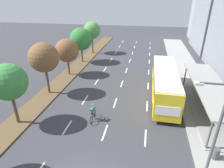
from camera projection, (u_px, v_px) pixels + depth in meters
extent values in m
cube|color=brown|center=(75.00, 69.00, 30.47)|extent=(2.60, 52.00, 0.12)
cube|color=gray|center=(189.00, 77.00, 27.41)|extent=(4.50, 52.00, 0.15)
cube|color=white|center=(67.00, 127.00, 16.97)|extent=(0.14, 2.12, 0.01)
cube|color=white|center=(85.00, 100.00, 21.48)|extent=(0.14, 2.12, 0.01)
cube|color=white|center=(97.00, 82.00, 25.99)|extent=(0.14, 2.12, 0.01)
cube|color=white|center=(105.00, 69.00, 30.50)|extent=(0.14, 2.12, 0.01)
cube|color=white|center=(111.00, 60.00, 35.01)|extent=(0.14, 2.12, 0.01)
cube|color=white|center=(116.00, 52.00, 39.52)|extent=(0.14, 2.12, 0.01)
cube|color=white|center=(120.00, 46.00, 44.03)|extent=(0.14, 2.12, 0.01)
cube|color=white|center=(123.00, 42.00, 48.54)|extent=(0.14, 2.12, 0.01)
cube|color=white|center=(105.00, 132.00, 16.37)|extent=(0.14, 2.12, 0.01)
cube|color=white|center=(115.00, 103.00, 20.87)|extent=(0.14, 2.12, 0.01)
cube|color=white|center=(122.00, 84.00, 25.38)|extent=(0.14, 2.12, 0.01)
cube|color=white|center=(126.00, 70.00, 29.89)|extent=(0.14, 2.12, 0.01)
cube|color=white|center=(130.00, 61.00, 34.40)|extent=(0.14, 2.12, 0.01)
cube|color=white|center=(132.00, 53.00, 38.91)|extent=(0.14, 2.12, 0.01)
cube|color=white|center=(135.00, 47.00, 43.42)|extent=(0.14, 2.12, 0.01)
cube|color=white|center=(136.00, 42.00, 47.93)|extent=(0.14, 2.12, 0.01)
cube|color=white|center=(145.00, 138.00, 15.76)|extent=(0.14, 2.12, 0.01)
cube|color=white|center=(147.00, 106.00, 20.27)|extent=(0.14, 2.12, 0.01)
cube|color=white|center=(148.00, 86.00, 24.78)|extent=(0.14, 2.12, 0.01)
cube|color=white|center=(149.00, 72.00, 29.28)|extent=(0.14, 2.12, 0.01)
cube|color=white|center=(149.00, 62.00, 33.79)|extent=(0.14, 2.12, 0.01)
cube|color=white|center=(150.00, 54.00, 38.30)|extent=(0.14, 2.12, 0.01)
cube|color=white|center=(150.00, 48.00, 42.81)|extent=(0.14, 2.12, 0.01)
cube|color=white|center=(150.00, 43.00, 47.32)|extent=(0.14, 2.12, 0.01)
cube|color=gray|center=(204.00, 109.00, 19.37)|extent=(2.60, 12.12, 0.10)
cylinder|color=#56565B|center=(210.00, 134.00, 13.84)|extent=(0.16, 0.16, 2.60)
cylinder|color=#56565B|center=(185.00, 75.00, 24.16)|extent=(0.16, 0.16, 2.60)
cylinder|color=#56565B|center=(205.00, 76.00, 23.75)|extent=(0.16, 0.16, 2.60)
cube|color=gray|center=(220.00, 99.00, 18.58)|extent=(0.10, 11.52, 2.34)
cube|color=gray|center=(210.00, 85.00, 18.21)|extent=(2.90, 12.52, 0.16)
cube|color=yellow|center=(165.00, 83.00, 21.29)|extent=(2.50, 11.20, 2.80)
cube|color=#2D3D4C|center=(165.00, 76.00, 20.93)|extent=(2.54, 10.30, 0.90)
cube|color=silver|center=(166.00, 71.00, 20.67)|extent=(2.45, 10.98, 0.12)
cube|color=#2D3D4C|center=(163.00, 64.00, 26.13)|extent=(2.25, 0.06, 1.54)
cube|color=white|center=(168.00, 111.00, 16.39)|extent=(2.12, 0.04, 0.90)
cylinder|color=black|center=(153.00, 81.00, 25.14)|extent=(0.30, 1.00, 1.00)
cylinder|color=black|center=(170.00, 82.00, 24.76)|extent=(0.30, 1.00, 1.00)
cylinder|color=black|center=(154.00, 108.00, 18.98)|extent=(0.30, 1.00, 1.00)
cylinder|color=black|center=(176.00, 110.00, 18.60)|extent=(0.30, 1.00, 1.00)
torus|color=black|center=(94.00, 113.00, 18.36)|extent=(0.06, 0.72, 0.72)
torus|color=black|center=(91.00, 120.00, 17.38)|extent=(0.06, 0.72, 0.72)
cylinder|color=maroon|center=(93.00, 114.00, 17.75)|extent=(0.05, 0.94, 0.05)
cylinder|color=maroon|center=(93.00, 116.00, 17.74)|extent=(0.05, 0.57, 0.42)
cylinder|color=maroon|center=(92.00, 115.00, 17.56)|extent=(0.04, 0.04, 0.40)
cube|color=black|center=(92.00, 113.00, 17.48)|extent=(0.12, 0.24, 0.06)
cylinder|color=black|center=(94.00, 109.00, 18.08)|extent=(0.46, 0.04, 0.04)
cube|color=#234CA8|center=(92.00, 109.00, 17.50)|extent=(0.30, 0.36, 0.59)
cube|color=#4C893D|center=(92.00, 110.00, 17.35)|extent=(0.26, 0.26, 0.42)
sphere|color=#9E7051|center=(93.00, 105.00, 17.43)|extent=(0.20, 0.20, 0.20)
cylinder|color=#4C4C56|center=(91.00, 113.00, 17.66)|extent=(0.12, 0.42, 0.25)
cylinder|color=#4C4C56|center=(92.00, 114.00, 17.92)|extent=(0.10, 0.17, 0.41)
cylinder|color=#4C4C56|center=(94.00, 113.00, 17.62)|extent=(0.12, 0.42, 0.25)
cylinder|color=#4C4C56|center=(94.00, 115.00, 17.88)|extent=(0.10, 0.17, 0.41)
cylinder|color=#234CA8|center=(91.00, 108.00, 17.70)|extent=(0.09, 0.47, 0.28)
cylinder|color=#234CA8|center=(95.00, 108.00, 17.64)|extent=(0.09, 0.47, 0.28)
cylinder|color=brown|center=(15.00, 109.00, 16.92)|extent=(0.28, 0.28, 2.91)
sphere|color=#38843D|center=(8.00, 82.00, 15.80)|extent=(3.16, 3.16, 3.16)
cylinder|color=brown|center=(48.00, 81.00, 22.22)|extent=(0.28, 0.28, 3.14)
sphere|color=brown|center=(44.00, 57.00, 21.01)|extent=(3.37, 3.37, 3.37)
cylinder|color=brown|center=(69.00, 67.00, 27.70)|extent=(0.28, 0.28, 2.36)
sphere|color=brown|center=(67.00, 50.00, 26.67)|extent=(3.33, 3.33, 3.33)
cylinder|color=brown|center=(82.00, 55.00, 33.00)|extent=(0.28, 0.28, 2.56)
sphere|color=#2D7533|center=(81.00, 39.00, 31.85)|extent=(3.79, 3.79, 3.79)
cylinder|color=brown|center=(93.00, 45.00, 38.17)|extent=(0.28, 0.28, 3.23)
sphere|color=#4C8E42|center=(92.00, 30.00, 36.94)|extent=(3.36, 3.36, 3.36)
cylinder|color=#4C4C51|center=(217.00, 132.00, 11.28)|extent=(0.18, 0.18, 6.50)
cylinder|color=#4C4C51|center=(215.00, 84.00, 10.10)|extent=(1.60, 0.12, 0.12)
cube|color=silver|center=(199.00, 84.00, 10.27)|extent=(0.44, 0.24, 0.16)
cylinder|color=#4C4C51|center=(215.00, 153.00, 13.43)|extent=(0.52, 0.52, 0.85)
cube|color=#8E939E|center=(213.00, 16.00, 47.12)|extent=(8.90, 11.78, 12.21)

